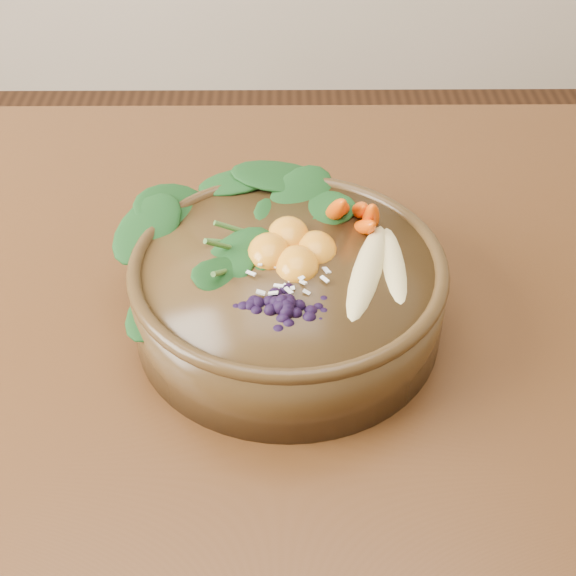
# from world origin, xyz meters

# --- Properties ---
(dining_table) EXTENTS (1.60, 0.90, 0.75)m
(dining_table) POSITION_xyz_m (0.00, 0.00, 0.66)
(dining_table) COLOR #331C0C
(dining_table) RESTS_ON ground
(stoneware_bowl) EXTENTS (0.35, 0.35, 0.08)m
(stoneware_bowl) POSITION_xyz_m (0.14, -0.04, 0.79)
(stoneware_bowl) COLOR #453017
(stoneware_bowl) RESTS_ON dining_table
(kale_heap) EXTENTS (0.23, 0.21, 0.05)m
(kale_heap) POSITION_xyz_m (0.10, 0.03, 0.86)
(kale_heap) COLOR #134014
(kale_heap) RESTS_ON stoneware_bowl
(carrot_cluster) EXTENTS (0.07, 0.07, 0.09)m
(carrot_cluster) POSITION_xyz_m (0.20, 0.04, 0.88)
(carrot_cluster) COLOR #F34A02
(carrot_cluster) RESTS_ON stoneware_bowl
(banana_halves) EXTENTS (0.08, 0.17, 0.03)m
(banana_halves) POSITION_xyz_m (0.23, -0.04, 0.85)
(banana_halves) COLOR #E0CC84
(banana_halves) RESTS_ON stoneware_bowl
(mandarin_cluster) EXTENTS (0.10, 0.11, 0.03)m
(mandarin_cluster) POSITION_xyz_m (0.14, -0.02, 0.85)
(mandarin_cluster) COLOR orange
(mandarin_cluster) RESTS_ON stoneware_bowl
(blueberry_pile) EXTENTS (0.16, 0.13, 0.04)m
(blueberry_pile) POSITION_xyz_m (0.13, -0.10, 0.86)
(blueberry_pile) COLOR black
(blueberry_pile) RESTS_ON stoneware_bowl
(coconut_flakes) EXTENTS (0.11, 0.09, 0.01)m
(coconut_flakes) POSITION_xyz_m (0.14, -0.06, 0.84)
(coconut_flakes) COLOR white
(coconut_flakes) RESTS_ON stoneware_bowl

